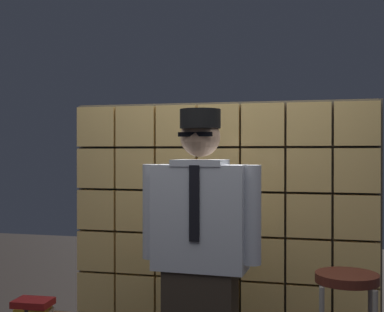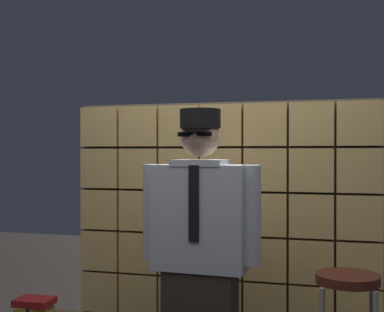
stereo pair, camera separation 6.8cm
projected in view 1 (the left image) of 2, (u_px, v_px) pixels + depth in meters
glass_block_wall at (219, 235)px, 3.60m from camera, size 2.14×0.10×1.84m
standing_person at (200, 257)px, 2.87m from camera, size 0.68×0.29×1.71m
bar_stool at (347, 312)px, 2.81m from camera, size 0.34×0.34×0.81m
book_stack at (33, 311)px, 2.96m from camera, size 0.25×0.21×0.13m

